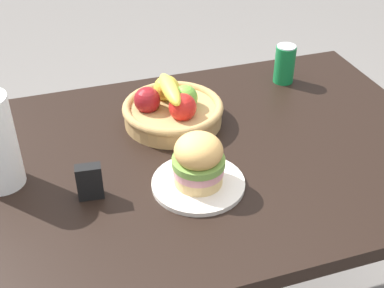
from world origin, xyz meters
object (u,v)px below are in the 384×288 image
fruit_basket (173,108)px  napkin_holder (90,182)px  plate (198,183)px  soda_can (285,64)px  sandwich (198,160)px

fruit_basket → napkin_holder: fruit_basket is taller
plate → soda_can: 0.61m
plate → napkin_holder: napkin_holder is taller
sandwich → soda_can: 0.61m
sandwich → napkin_holder: 0.26m
soda_can → fruit_basket: bearing=-163.0°
soda_can → fruit_basket: fruit_basket is taller
plate → fruit_basket: bearing=85.8°
sandwich → soda_can: size_ratio=1.07×
soda_can → napkin_holder: size_ratio=1.40×
soda_can → fruit_basket: 0.43m
sandwich → fruit_basket: sandwich is taller
fruit_basket → napkin_holder: size_ratio=3.22×
napkin_holder → plate: bearing=-3.0°
plate → napkin_holder: 0.26m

